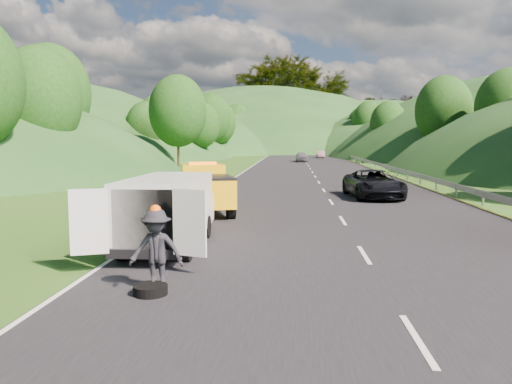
# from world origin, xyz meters

# --- Properties ---
(ground) EXTENTS (320.00, 320.00, 0.00)m
(ground) POSITION_xyz_m (0.00, 0.00, 0.00)
(ground) COLOR #38661E
(ground) RESTS_ON ground
(road_surface) EXTENTS (14.00, 200.00, 0.02)m
(road_surface) POSITION_xyz_m (3.00, 40.00, 0.01)
(road_surface) COLOR black
(road_surface) RESTS_ON ground
(guardrail) EXTENTS (0.06, 140.00, 1.52)m
(guardrail) POSITION_xyz_m (10.30, 52.50, 0.00)
(guardrail) COLOR gray
(guardrail) RESTS_ON ground
(tree_line_left) EXTENTS (14.00, 140.00, 14.00)m
(tree_line_left) POSITION_xyz_m (-19.00, 60.00, 0.00)
(tree_line_left) COLOR #295418
(tree_line_left) RESTS_ON ground
(tree_line_right) EXTENTS (14.00, 140.00, 14.00)m
(tree_line_right) POSITION_xyz_m (23.00, 60.00, 0.00)
(tree_line_right) COLOR #295418
(tree_line_right) RESTS_ON ground
(hills_backdrop) EXTENTS (201.00, 288.60, 44.00)m
(hills_backdrop) POSITION_xyz_m (6.50, 134.70, 0.00)
(hills_backdrop) COLOR #2D5B23
(hills_backdrop) RESTS_ON ground
(tow_truck) EXTENTS (3.28, 5.53, 2.24)m
(tow_truck) POSITION_xyz_m (-2.85, 5.67, 1.09)
(tow_truck) COLOR black
(tow_truck) RESTS_ON ground
(white_van) EXTENTS (3.31, 6.05, 2.15)m
(white_van) POSITION_xyz_m (-2.72, -1.40, 1.21)
(white_van) COLOR black
(white_van) RESTS_ON ground
(woman) EXTENTS (0.55, 0.71, 1.79)m
(woman) POSITION_xyz_m (-3.05, 1.16, 0.00)
(woman) COLOR silver
(woman) RESTS_ON ground
(child) EXTENTS (0.50, 0.41, 0.97)m
(child) POSITION_xyz_m (-1.88, -1.06, 0.00)
(child) COLOR tan
(child) RESTS_ON ground
(worker) EXTENTS (1.17, 0.69, 1.78)m
(worker) POSITION_xyz_m (-1.90, -5.77, 0.00)
(worker) COLOR black
(worker) RESTS_ON ground
(suitcase) EXTENTS (0.37, 0.25, 0.54)m
(suitcase) POSITION_xyz_m (-3.81, 0.12, 0.27)
(suitcase) COLOR #5A5C45
(suitcase) RESTS_ON ground
(spare_tire) EXTENTS (0.72, 0.72, 0.20)m
(spare_tire) POSITION_xyz_m (-1.98, -5.98, 0.00)
(spare_tire) COLOR black
(spare_tire) RESTS_ON ground
(passing_suv) EXTENTS (3.08, 5.79, 1.55)m
(passing_suv) POSITION_xyz_m (5.49, 12.10, 0.00)
(passing_suv) COLOR black
(passing_suv) RESTS_ON ground
(dist_car_a) EXTENTS (1.73, 4.31, 1.47)m
(dist_car_a) POSITION_xyz_m (2.37, 57.55, 0.00)
(dist_car_a) COLOR #515156
(dist_car_a) RESTS_ON ground
(dist_car_b) EXTENTS (1.36, 3.89, 1.28)m
(dist_car_b) POSITION_xyz_m (6.01, 73.01, 0.00)
(dist_car_b) COLOR #7F5460
(dist_car_b) RESTS_ON ground
(dist_car_c) EXTENTS (2.11, 5.19, 1.51)m
(dist_car_c) POSITION_xyz_m (3.52, 93.21, 0.00)
(dist_car_c) COLOR #8F5247
(dist_car_c) RESTS_ON ground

